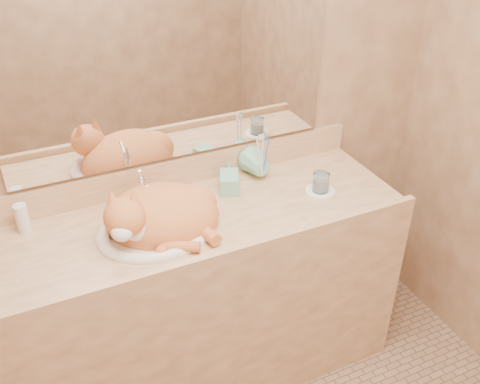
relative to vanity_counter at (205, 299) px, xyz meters
name	(u,v)px	position (x,y,z in m)	size (l,w,h in m)	color
wall_back	(171,94)	(0.00, 0.28, 0.82)	(2.40, 0.02, 2.50)	brown
vanity_counter	(205,299)	(0.00, 0.00, 0.00)	(1.60, 0.55, 0.85)	#A16F48
mirror	(170,59)	(0.00, 0.26, 0.97)	(1.30, 0.02, 0.80)	white
sink_basin	(156,217)	(-0.18, -0.02, 0.49)	(0.43, 0.36, 0.14)	white
faucet	(142,192)	(-0.18, 0.15, 0.50)	(0.04, 0.11, 0.16)	silver
cat	(158,214)	(-0.17, -0.01, 0.50)	(0.42, 0.35, 0.23)	#CA632E
soap_dispenser	(229,180)	(0.15, 0.08, 0.51)	(0.08, 0.08, 0.17)	#79C3A4
toothbrush_cup	(263,170)	(0.33, 0.14, 0.48)	(0.12, 0.12, 0.11)	#79C3A4
toothbrushes	(263,154)	(0.33, 0.14, 0.56)	(0.04, 0.04, 0.22)	white
saucer	(320,191)	(0.51, -0.04, 0.43)	(0.12, 0.12, 0.01)	white
water_glass	(321,182)	(0.51, -0.04, 0.47)	(0.07, 0.07, 0.08)	silver
lotion_bottle	(22,218)	(-0.62, 0.19, 0.48)	(0.05, 0.05, 0.11)	white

